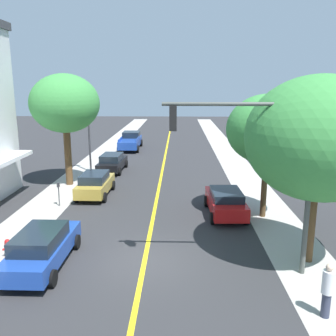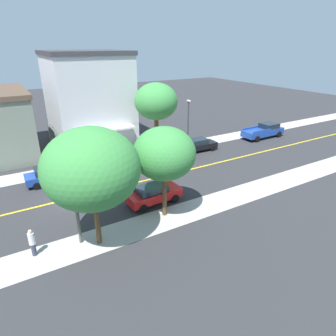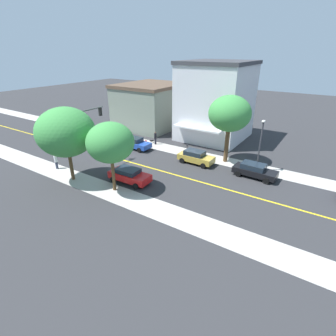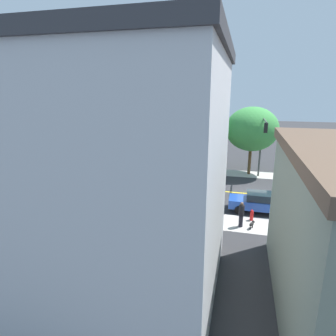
{
  "view_description": "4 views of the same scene",
  "coord_description": "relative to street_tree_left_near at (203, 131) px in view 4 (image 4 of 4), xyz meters",
  "views": [
    {
      "loc": [
        1.39,
        -13.87,
        7.14
      ],
      "look_at": [
        0.7,
        9.0,
        1.89
      ],
      "focal_mm": 39.0,
      "sensor_mm": 36.0,
      "label": 1
    },
    {
      "loc": [
        22.33,
        -3.92,
        11.72
      ],
      "look_at": [
        1.61,
        8.37,
        1.52
      ],
      "focal_mm": 31.33,
      "sensor_mm": 36.0,
      "label": 2
    },
    {
      "loc": [
        22.03,
        22.12,
        12.54
      ],
      "look_at": [
        2.92,
        9.57,
        2.16
      ],
      "focal_mm": 28.19,
      "sensor_mm": 36.0,
      "label": 3
    },
    {
      "loc": [
        -26.14,
        1.19,
        9.23
      ],
      "look_at": [
        1.36,
        8.32,
        1.55
      ],
      "focal_mm": 30.78,
      "sensor_mm": 36.0,
      "label": 4
    }
  ],
  "objects": [
    {
      "name": "ground_plane",
      "position": [
        -6.06,
        -5.43,
        -4.83
      ],
      "size": [
        140.0,
        140.0,
        0.0
      ],
      "primitive_type": "plane",
      "color": "#2D2D30"
    },
    {
      "name": "sidewalk_left",
      "position": [
        -12.66,
        -5.43,
        -4.83
      ],
      "size": [
        2.72,
        126.0,
        0.01
      ],
      "primitive_type": "cube",
      "color": "#ADA8A0",
      "rests_on": "ground"
    },
    {
      "name": "sidewalk_right",
      "position": [
        0.53,
        -5.43,
        -4.83
      ],
      "size": [
        2.72,
        126.0,
        0.01
      ],
      "primitive_type": "cube",
      "color": "#ADA8A0",
      "rests_on": "ground"
    },
    {
      "name": "road_centerline_stripe",
      "position": [
        -6.06,
        -5.43,
        -4.83
      ],
      "size": [
        0.2,
        126.0,
        0.0
      ],
      "primitive_type": "cube",
      "color": "yellow",
      "rests_on": "ground"
    },
    {
      "name": "pale_office_building",
      "position": [
        -20.67,
        1.03,
        0.71
      ],
      "size": [
        11.19,
        9.32,
        11.06
      ],
      "rotation": [
        0.0,
        0.0,
        -1.57
      ],
      "color": "silver",
      "rests_on": "ground"
    },
    {
      "name": "street_tree_left_near",
      "position": [
        0.0,
        0.0,
        0.0
      ],
      "size": [
        4.35,
        4.35,
        6.69
      ],
      "color": "brown",
      "rests_on": "ground"
    },
    {
      "name": "street_tree_right_corner",
      "position": [
        -12.65,
        6.26,
        0.98
      ],
      "size": [
        4.82,
        4.82,
        7.9
      ],
      "color": "brown",
      "rests_on": "ground"
    },
    {
      "name": "street_tree_left_far",
      "position": [
        0.72,
        -5.24,
        0.29
      ],
      "size": [
        5.7,
        5.7,
        7.55
      ],
      "color": "brown",
      "rests_on": "ground"
    },
    {
      "name": "fire_hydrant",
      "position": [
        -11.85,
        -5.31,
        -4.42
      ],
      "size": [
        0.44,
        0.24,
        0.82
      ],
      "color": "red",
      "rests_on": "ground"
    },
    {
      "name": "parking_meter",
      "position": [
        -11.83,
        1.38,
        -3.88
      ],
      "size": [
        0.12,
        0.18,
        1.45
      ],
      "color": "#4C4C51",
      "rests_on": "ground"
    },
    {
      "name": "traffic_light_mast",
      "position": [
        -1.51,
        -6.26,
        -0.21
      ],
      "size": [
        5.52,
        0.32,
        6.82
      ],
      "rotation": [
        0.0,
        0.0,
        3.14
      ],
      "color": "#474C47",
      "rests_on": "ground"
    },
    {
      "name": "street_lamp",
      "position": [
        -12.03,
        10.23,
        -1.21
      ],
      "size": [
        0.7,
        0.36,
        5.77
      ],
      "color": "#38383D",
      "rests_on": "ground"
    },
    {
      "name": "red_sedan_right_curb",
      "position": [
        -2.05,
        0.15,
        -4.04
      ],
      "size": [
        2.15,
        4.45,
        1.47
      ],
      "rotation": [
        0.0,
        0.0,
        1.61
      ],
      "color": "red",
      "rests_on": "ground"
    },
    {
      "name": "black_sedan_left_curb",
      "position": [
        -10.26,
        10.46,
        -4.05
      ],
      "size": [
        2.13,
        4.57,
        1.49
      ],
      "rotation": [
        0.0,
        0.0,
        1.53
      ],
      "color": "black",
      "rests_on": "ground"
    },
    {
      "name": "gold_sedan_left_curb",
      "position": [
        -10.12,
        3.51,
        -4.02
      ],
      "size": [
        2.01,
        4.29,
        1.57
      ],
      "rotation": [
        0.0,
        0.0,
        1.55
      ],
      "color": "#B29338",
      "rests_on": "ground"
    },
    {
      "name": "blue_sedan_left_curb",
      "position": [
        -10.09,
        -6.01,
        -4.02
      ],
      "size": [
        2.02,
        4.77,
        1.56
      ],
      "rotation": [
        0.0,
        0.0,
        1.57
      ],
      "color": "#1E429E",
      "rests_on": "ground"
    },
    {
      "name": "pedestrian_white_shirt",
      "position": [
        -0.04,
        -9.0,
        -3.87
      ],
      "size": [
        0.37,
        0.37,
        1.81
      ],
      "rotation": [
        0.0,
        0.0,
        4.89
      ],
      "color": "#33384C",
      "rests_on": "ground"
    },
    {
      "name": "pedestrian_black_shirt",
      "position": [
        -13.11,
        -4.54,
        -3.87
      ],
      "size": [
        0.38,
        0.38,
        1.83
      ],
      "rotation": [
        0.0,
        0.0,
        4.02
      ],
      "color": "black",
      "rests_on": "ground"
    },
    {
      "name": "small_dog",
      "position": [
        -13.21,
        -5.29,
        -4.5
      ],
      "size": [
        0.66,
        0.43,
        0.5
      ],
      "rotation": [
        0.0,
        0.0,
        5.88
      ],
      "color": "black",
      "rests_on": "ground"
    }
  ]
}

